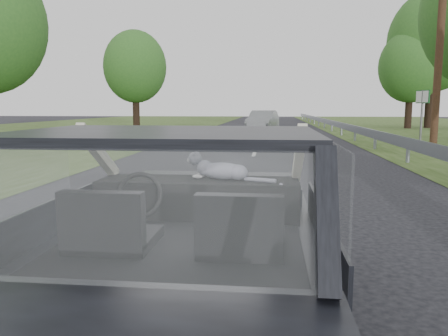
% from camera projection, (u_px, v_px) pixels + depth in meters
% --- Properties ---
extents(subject_car, '(1.80, 4.00, 1.45)m').
position_uv_depth(subject_car, '(184.00, 235.00, 2.91)').
color(subject_car, black).
rests_on(subject_car, ground).
extents(dashboard, '(1.58, 0.45, 0.30)m').
position_uv_depth(dashboard, '(199.00, 198.00, 3.50)').
color(dashboard, black).
rests_on(dashboard, subject_car).
extents(driver_seat, '(0.50, 0.72, 0.42)m').
position_uv_depth(driver_seat, '(109.00, 222.00, 2.64)').
color(driver_seat, black).
rests_on(driver_seat, subject_car).
extents(passenger_seat, '(0.50, 0.72, 0.42)m').
position_uv_depth(passenger_seat, '(241.00, 226.00, 2.56)').
color(passenger_seat, black).
rests_on(passenger_seat, subject_car).
extents(steering_wheel, '(0.36, 0.36, 0.04)m').
position_uv_depth(steering_wheel, '(139.00, 195.00, 3.25)').
color(steering_wheel, black).
rests_on(steering_wheel, dashboard).
extents(cat, '(0.55, 0.28, 0.24)m').
position_uv_depth(cat, '(223.00, 170.00, 3.46)').
color(cat, gray).
rests_on(cat, dashboard).
extents(guardrail, '(0.05, 90.00, 0.32)m').
position_uv_depth(guardrail, '(404.00, 142.00, 12.31)').
color(guardrail, gray).
rests_on(guardrail, ground).
extents(other_car, '(2.27, 4.33, 1.35)m').
position_uv_depth(other_car, '(263.00, 121.00, 26.98)').
color(other_car, '#A1A5AB').
rests_on(other_car, ground).
extents(highway_sign, '(0.33, 0.90, 2.27)m').
position_uv_depth(highway_sign, '(421.00, 117.00, 18.26)').
color(highway_sign, '#0E4C1C').
rests_on(highway_sign, ground).
extents(utility_pole, '(0.29, 0.29, 8.10)m').
position_uv_depth(utility_pole, '(440.00, 36.00, 15.29)').
color(utility_pole, '#55301E').
rests_on(utility_pole, ground).
extents(tree_2, '(6.00, 6.00, 6.89)m').
position_uv_depth(tree_2, '(410.00, 81.00, 31.62)').
color(tree_2, '#2A5A21').
rests_on(tree_2, ground).
extents(tree_3, '(7.34, 7.34, 9.73)m').
position_uv_depth(tree_3, '(432.00, 62.00, 32.03)').
color(tree_3, '#2A5A21').
rests_on(tree_3, ground).
extents(tree_6, '(5.34, 5.34, 6.87)m').
position_uv_depth(tree_6, '(135.00, 81.00, 31.77)').
color(tree_6, '#2A5A21').
rests_on(tree_6, ground).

